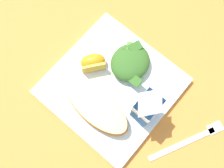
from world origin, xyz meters
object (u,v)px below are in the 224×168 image
at_px(cheesy_pizza_bread, 98,108).
at_px(metal_fork, 193,138).
at_px(green_salad_pile, 131,63).
at_px(white_plate, 112,86).
at_px(orange_wedge_front, 93,62).
at_px(milk_carton, 148,106).

xyz_separation_m(cheesy_pizza_bread, metal_fork, (-0.09, 0.21, -0.03)).
xyz_separation_m(green_salad_pile, metal_fork, (0.04, 0.22, -0.03)).
bearing_deg(green_salad_pile, white_plate, -3.03).
bearing_deg(orange_wedge_front, cheesy_pizza_bread, 47.03).
bearing_deg(milk_carton, green_salad_pile, -123.97).
height_order(cheesy_pizza_bread, green_salad_pile, green_salad_pile).
distance_m(green_salad_pile, metal_fork, 0.23).
bearing_deg(white_plate, milk_carton, 91.30).
distance_m(cheesy_pizza_bread, green_salad_pile, 0.13).
distance_m(cheesy_pizza_bread, orange_wedge_front, 0.11).
relative_size(green_salad_pile, orange_wedge_front, 1.46).
relative_size(milk_carton, orange_wedge_front, 1.58).
xyz_separation_m(cheesy_pizza_bread, orange_wedge_front, (-0.08, -0.08, 0.00)).
bearing_deg(metal_fork, white_plate, -82.97).
distance_m(cheesy_pizza_bread, milk_carton, 0.12).
height_order(green_salad_pile, metal_fork, green_salad_pile).
bearing_deg(white_plate, orange_wedge_front, -98.23).
height_order(white_plate, metal_fork, white_plate).
height_order(green_salad_pile, orange_wedge_front, same).
xyz_separation_m(milk_carton, orange_wedge_front, (-0.01, -0.17, -0.04)).
height_order(white_plate, milk_carton, milk_carton).
bearing_deg(milk_carton, metal_fork, 101.56).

